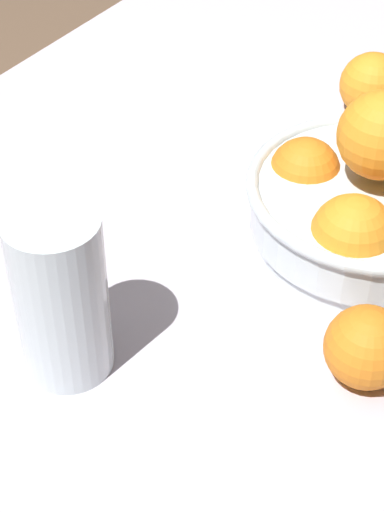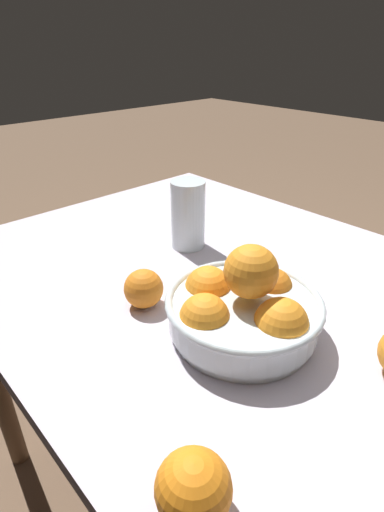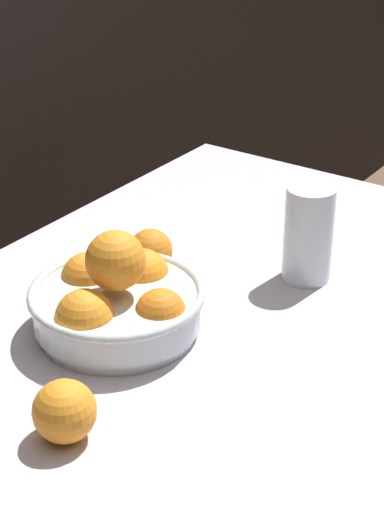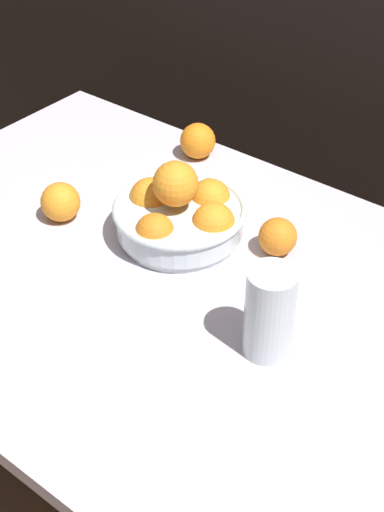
% 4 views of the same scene
% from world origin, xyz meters
% --- Properties ---
extents(dining_table, '(1.26, 0.83, 0.73)m').
position_xyz_m(dining_table, '(0.00, 0.00, 0.65)').
color(dining_table, silver).
rests_on(dining_table, ground_plane).
extents(fruit_bowl, '(0.24, 0.24, 0.15)m').
position_xyz_m(fruit_bowl, '(-0.06, 0.10, 0.78)').
color(fruit_bowl, silver).
rests_on(fruit_bowl, dining_table).
extents(juice_glass, '(0.07, 0.07, 0.15)m').
position_xyz_m(juice_glass, '(0.23, -0.04, 0.80)').
color(juice_glass, '#F4A314').
rests_on(juice_glass, dining_table).
extents(orange_loose_front, '(0.07, 0.07, 0.07)m').
position_xyz_m(orange_loose_front, '(-0.27, 0.01, 0.77)').
color(orange_loose_front, orange).
rests_on(orange_loose_front, dining_table).
extents(orange_loose_aside, '(0.07, 0.07, 0.07)m').
position_xyz_m(orange_loose_aside, '(0.11, 0.17, 0.76)').
color(orange_loose_aside, orange).
rests_on(orange_loose_aside, dining_table).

